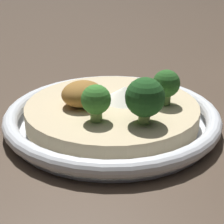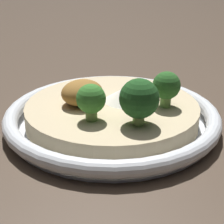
# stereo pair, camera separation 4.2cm
# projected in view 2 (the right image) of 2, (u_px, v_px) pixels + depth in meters

# --- Properties ---
(ground_plane) EXTENTS (6.00, 6.00, 0.00)m
(ground_plane) POSITION_uv_depth(u_px,v_px,m) (112.00, 125.00, 0.43)
(ground_plane) COLOR #47382B
(risotto_bowl) EXTENTS (0.26, 0.26, 0.03)m
(risotto_bowl) POSITION_uv_depth(u_px,v_px,m) (112.00, 114.00, 0.42)
(risotto_bowl) COLOR silver
(risotto_bowl) RESTS_ON ground_plane
(cheese_sprinkle) EXTENTS (0.05, 0.05, 0.02)m
(cheese_sprinkle) POSITION_uv_depth(u_px,v_px,m) (126.00, 94.00, 0.42)
(cheese_sprinkle) COLOR white
(cheese_sprinkle) RESTS_ON risotto_bowl
(crispy_onion_garnish) EXTENTS (0.05, 0.05, 0.03)m
(crispy_onion_garnish) POSITION_uv_depth(u_px,v_px,m) (82.00, 92.00, 0.41)
(crispy_onion_garnish) COLOR olive
(crispy_onion_garnish) RESTS_ON risotto_bowl
(broccoli_front_left) EXTENTS (0.04, 0.04, 0.05)m
(broccoli_front_left) POSITION_uv_depth(u_px,v_px,m) (139.00, 99.00, 0.35)
(broccoli_front_left) COLOR #84A856
(broccoli_front_left) RESTS_ON risotto_bowl
(broccoli_front) EXTENTS (0.03, 0.03, 0.04)m
(broccoli_front) POSITION_uv_depth(u_px,v_px,m) (166.00, 87.00, 0.40)
(broccoli_front) COLOR #668E47
(broccoli_front) RESTS_ON risotto_bowl
(broccoli_left) EXTENTS (0.03, 0.03, 0.04)m
(broccoli_left) POSITION_uv_depth(u_px,v_px,m) (91.00, 100.00, 0.36)
(broccoli_left) COLOR #759E4C
(broccoli_left) RESTS_ON risotto_bowl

